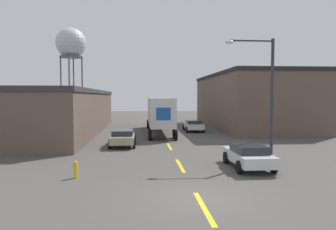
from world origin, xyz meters
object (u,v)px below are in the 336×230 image
Objects in this scene: water_tower at (71,44)px; fire_hydrant at (75,169)px; parked_car_right_far at (193,125)px; street_lamp at (266,89)px; parked_car_left_far at (123,137)px; parked_car_right_near at (248,155)px; semi_truck at (159,112)px.

water_tower reaches higher than fire_hydrant.
street_lamp is at bearing -84.08° from parked_car_right_far.
fire_hydrant is at bearing -99.45° from parked_car_left_far.
water_tower reaches higher than parked_car_right_near.
parked_car_right_near is 4.77m from street_lamp.
parked_car_right_near is 9.39m from fire_hydrant.
street_lamp reaches higher than semi_truck.
semi_truck reaches higher than parked_car_left_far.
street_lamp reaches higher than fire_hydrant.
water_tower is (-20.22, 50.55, 13.99)m from parked_car_right_near.
parked_car_left_far is at bearing 130.27° from parked_car_right_near.
street_lamp is 12.40m from fire_hydrant.
parked_car_right_near is 11.63m from parked_car_left_far.
fire_hydrant is at bearing -104.43° from semi_truck.
street_lamp is (1.81, -17.47, 3.79)m from parked_car_right_far.
parked_car_left_far is at bearing 144.61° from street_lamp.
water_tower is 55.13m from fire_hydrant.
parked_car_left_far is 0.57× the size of street_lamp.
fire_hydrant is (-1.74, -10.43, -0.30)m from parked_car_left_far.
parked_car_right_near is at bearing -68.20° from water_tower.
fire_hydrant is at bearing -170.46° from parked_car_right_near.
semi_truck is 0.82× the size of water_tower.
parked_car_left_far is at bearing 80.55° from fire_hydrant.
water_tower is at bearing 101.88° from fire_hydrant.
parked_car_right_near is (4.01, -18.47, -1.62)m from semi_truck.
parked_car_right_near is 0.24× the size of water_tower.
parked_car_right_far is 5.07× the size of fire_hydrant.
parked_car_right_near is at bearing -49.73° from parked_car_left_far.
street_lamp is (22.03, -48.30, -10.19)m from water_tower.
water_tower is (-20.22, 30.83, 13.99)m from parked_car_right_far.
fire_hydrant is (-9.26, -1.56, -0.30)m from parked_car_right_near.
street_lamp is (1.81, 2.25, 3.79)m from parked_car_right_near.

